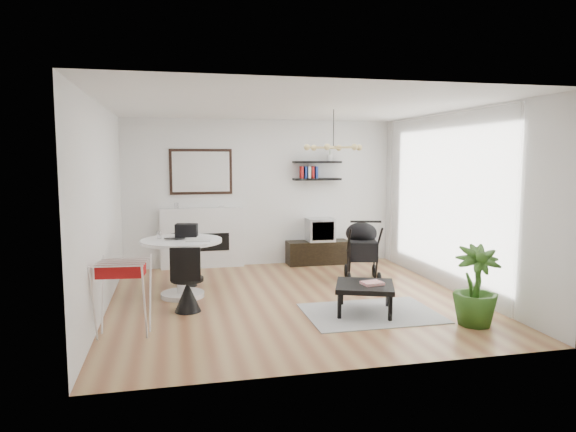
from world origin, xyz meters
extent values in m
plane|color=brown|center=(0.00, 0.00, 0.00)|extent=(5.00, 5.00, 0.00)
plane|color=white|center=(0.00, 0.00, 2.70)|extent=(5.00, 5.00, 0.00)
plane|color=white|center=(0.00, 2.50, 1.35)|extent=(5.00, 0.00, 5.00)
plane|color=white|center=(-2.50, 0.00, 1.35)|extent=(0.00, 5.00, 5.00)
plane|color=white|center=(2.50, 0.00, 1.35)|extent=(0.00, 5.00, 5.00)
cube|color=white|center=(2.40, 0.20, 1.35)|extent=(0.04, 3.60, 2.60)
cube|color=white|center=(-1.10, 2.42, 0.55)|extent=(1.50, 0.15, 1.10)
cube|color=black|center=(-1.10, 2.36, 0.48)|extent=(0.95, 0.06, 0.32)
cube|color=black|center=(-1.10, 2.48, 1.75)|extent=(1.12, 0.03, 0.82)
cube|color=white|center=(-1.10, 2.46, 1.75)|extent=(1.02, 0.01, 0.72)
cube|color=black|center=(1.04, 2.37, 1.60)|extent=(0.90, 0.25, 0.04)
cube|color=black|center=(1.04, 2.37, 1.92)|extent=(0.90, 0.25, 0.04)
cube|color=black|center=(1.04, 2.29, 0.22)|extent=(1.17, 0.41, 0.44)
cube|color=silver|center=(1.09, 2.29, 0.65)|extent=(0.49, 0.43, 0.43)
cube|color=black|center=(1.09, 2.08, 0.65)|extent=(0.42, 0.01, 0.34)
cylinder|color=white|center=(-1.50, 0.47, 0.03)|extent=(0.62, 0.62, 0.07)
cylinder|color=white|center=(-1.50, 0.47, 0.43)|extent=(0.16, 0.16, 0.73)
cylinder|color=white|center=(-1.50, 0.47, 0.82)|extent=(1.15, 1.15, 0.04)
imported|color=black|center=(-1.60, 0.42, 0.85)|extent=(0.30, 0.20, 0.02)
cube|color=black|center=(-1.42, 0.73, 0.94)|extent=(0.35, 0.25, 0.19)
cube|color=silver|center=(-1.27, 0.34, 0.85)|extent=(0.37, 0.32, 0.01)
cylinder|color=white|center=(-1.81, 0.62, 0.89)|extent=(0.06, 0.06, 0.11)
cylinder|color=black|center=(-1.43, 1.11, 0.40)|extent=(0.39, 0.39, 0.04)
cone|color=black|center=(-1.43, 1.11, 0.19)|extent=(0.32, 0.32, 0.37)
cube|color=black|center=(-1.47, 1.28, 0.62)|extent=(0.35, 0.12, 0.40)
cylinder|color=black|center=(-1.45, -0.26, 0.43)|extent=(0.42, 0.42, 0.05)
cone|color=black|center=(-1.45, -0.26, 0.20)|extent=(0.34, 0.34, 0.40)
cube|color=black|center=(-1.48, -0.45, 0.67)|extent=(0.38, 0.09, 0.43)
cube|color=maroon|center=(-2.18, -1.05, 0.77)|extent=(0.53, 0.34, 0.13)
cube|color=black|center=(1.38, 0.84, 0.52)|extent=(0.58, 0.73, 0.30)
ellipsoid|color=black|center=(1.43, 1.03, 0.75)|extent=(0.52, 0.52, 0.37)
cylinder|color=black|center=(1.28, 0.45, 1.02)|extent=(0.47, 0.15, 0.03)
torus|color=black|center=(1.23, 1.20, 0.10)|extent=(0.11, 0.23, 0.23)
torus|color=black|center=(1.69, 1.08, 0.10)|extent=(0.11, 0.23, 0.23)
torus|color=black|center=(1.08, 0.61, 0.10)|extent=(0.11, 0.23, 0.23)
torus|color=black|center=(1.54, 0.49, 0.10)|extent=(0.11, 0.23, 0.23)
cube|color=#9C9C9C|center=(0.85, -0.88, 0.01)|extent=(1.69, 1.22, 0.01)
cube|color=black|center=(0.78, -0.83, 0.35)|extent=(0.94, 0.94, 0.06)
cube|color=black|center=(0.38, -1.01, 0.17)|extent=(0.04, 0.04, 0.31)
cube|color=black|center=(0.96, -1.23, 0.17)|extent=(0.04, 0.04, 0.31)
cube|color=black|center=(0.60, -0.43, 0.17)|extent=(0.04, 0.04, 0.31)
cube|color=black|center=(1.18, -0.65, 0.17)|extent=(0.04, 0.04, 0.31)
cube|color=red|center=(0.86, -0.89, 0.40)|extent=(0.29, 0.24, 0.04)
imported|color=#2B5518|center=(1.90, -1.58, 0.48)|extent=(0.63, 0.63, 0.96)
camera|label=1|loc=(-1.60, -6.92, 2.00)|focal=32.00mm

